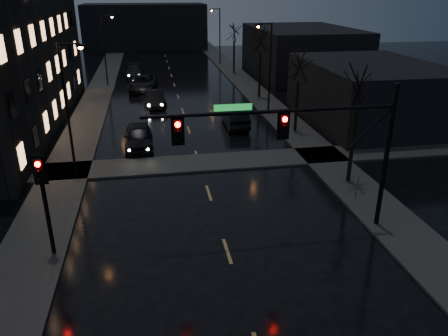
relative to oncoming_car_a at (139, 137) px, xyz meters
name	(u,v)px	position (x,y,z in m)	size (l,w,h in m)	color
sidewalk_left	(93,106)	(-4.56, 12.68, -0.79)	(3.00, 140.00, 0.12)	#2D2D2B
sidewalk_right	(262,99)	(12.44, 12.68, -0.79)	(3.00, 140.00, 0.12)	#2D2D2B
sidewalk_cross	(199,163)	(3.94, -3.82, -0.79)	(40.00, 3.00, 0.12)	#2D2D2B
commercial_right_near	(369,93)	(19.44, 3.68, 1.65)	(10.00, 14.00, 5.00)	black
commercial_right_far	(301,51)	(20.94, 25.68, 2.15)	(12.00, 18.00, 6.00)	black
far_block	(145,27)	(0.94, 55.68, 3.15)	(22.00, 10.00, 8.00)	black
signal_mast	(311,135)	(7.79, -13.32, 4.02)	(11.11, 0.41, 7.00)	black
signal_pole_left	(44,193)	(-3.56, -13.33, 2.16)	(0.35, 0.41, 4.53)	black
tree_near	(360,79)	(12.34, -8.32, 5.37)	(3.52, 3.52, 8.08)	black
tree_mid_a	(300,58)	(12.34, 1.68, 4.98)	(3.30, 3.30, 7.58)	black
tree_mid_b	(261,33)	(12.34, 13.68, 5.76)	(3.74, 3.74, 8.59)	black
tree_far	(234,27)	(12.34, 27.68, 5.21)	(3.43, 3.43, 7.88)	black
streetlight_l_near	(69,99)	(-3.64, -4.32, 3.93)	(1.53, 0.28, 8.00)	black
streetlight_l_far	(106,44)	(-3.64, 22.68, 3.93)	(1.53, 0.28, 8.00)	black
streetlight_r_mid	(268,61)	(11.53, 7.68, 3.93)	(1.53, 0.28, 8.00)	black
streetlight_r_far	(218,31)	(11.53, 35.68, 3.93)	(1.53, 0.28, 8.00)	black
oncoming_car_a	(139,137)	(0.00, 0.00, 0.00)	(2.00, 4.98, 1.70)	black
oncoming_car_b	(155,98)	(1.42, 11.97, -0.08)	(1.62, 4.65, 1.53)	black
oncoming_car_c	(143,83)	(0.32, 19.26, -0.02)	(2.75, 5.96, 1.66)	black
oncoming_car_d	(134,72)	(-0.81, 27.32, -0.10)	(2.09, 5.14, 1.49)	black
lead_car	(235,117)	(7.89, 4.07, -0.04)	(1.72, 4.93, 1.63)	black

